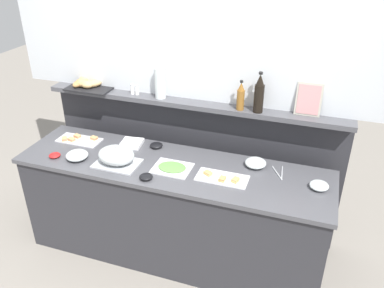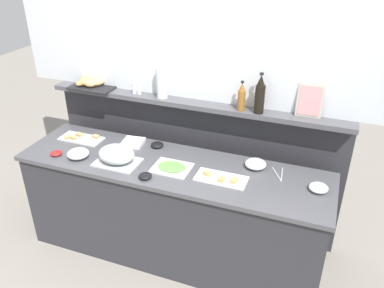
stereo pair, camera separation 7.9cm
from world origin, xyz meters
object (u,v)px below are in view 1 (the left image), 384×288
wine_bottle_dark (259,94)px  salt_shaker (132,89)px  sandwich_platter_front (222,178)px  pepper_shaker (137,90)px  condiment_bowl_red (146,177)px  condiment_bowl_teal (156,145)px  cold_cuts_platter (172,168)px  glass_bowl_large (319,186)px  bread_basket (87,84)px  glass_bowl_medium (256,163)px  water_carafe (160,83)px  vinegar_bottle_amber (241,97)px  glass_bowl_small (77,156)px  condiment_bowl_dark (55,155)px  napkin_stack (132,143)px  serving_tongs (280,173)px  framed_picture (309,100)px  serving_cloche (116,156)px

wine_bottle_dark → salt_shaker: bearing=178.5°
sandwich_platter_front → pepper_shaker: (-0.89, 0.49, 0.39)m
condiment_bowl_red → condiment_bowl_teal: size_ratio=0.93×
cold_cuts_platter → glass_bowl_large: bearing=4.8°
glass_bowl_large → bread_basket: size_ratio=0.33×
cold_cuts_platter → glass_bowl_medium: 0.63m
cold_cuts_platter → water_carafe: water_carafe is taller
condiment_bowl_red → bread_basket: bread_basket is taller
sandwich_platter_front → wine_bottle_dark: wine_bottle_dark is taller
vinegar_bottle_amber → glass_bowl_small: bearing=-154.2°
condiment_bowl_dark → napkin_stack: 0.62m
glass_bowl_medium → condiment_bowl_dark: size_ratio=1.77×
bread_basket → water_carafe: water_carafe is taller
glass_bowl_small → salt_shaker: size_ratio=1.99×
napkin_stack → wine_bottle_dark: bearing=11.8°
glass_bowl_large → serving_tongs: glass_bowl_large is taller
cold_cuts_platter → water_carafe: 0.73m
vinegar_bottle_amber → water_carafe: bearing=177.7°
condiment_bowl_dark → wine_bottle_dark: 1.67m
vinegar_bottle_amber → water_carafe: water_carafe is taller
glass_bowl_small → pepper_shaker: 0.74m
bread_basket → salt_shaker: bearing=-0.8°
vinegar_bottle_amber → salt_shaker: vinegar_bottle_amber is taller
glass_bowl_large → pepper_shaker: bearing=166.0°
glass_bowl_small → salt_shaker: (0.22, 0.59, 0.37)m
condiment_bowl_red → serving_tongs: (0.91, 0.38, -0.01)m
serving_tongs → bread_basket: (-1.76, 0.29, 0.39)m
sandwich_platter_front → salt_shaker: (-0.93, 0.49, 0.39)m
glass_bowl_large → glass_bowl_small: (-1.82, -0.20, 0.01)m
napkin_stack → framed_picture: (1.35, 0.27, 0.47)m
cold_cuts_platter → glass_bowl_medium: glass_bowl_medium is taller
glass_bowl_medium → condiment_bowl_red: 0.83m
glass_bowl_large → framed_picture: 0.65m
serving_tongs → pepper_shaker: bearing=167.3°
serving_tongs → framed_picture: framed_picture is taller
cold_cuts_platter → glass_bowl_large: size_ratio=2.16×
vinegar_bottle_amber → bread_basket: size_ratio=0.59×
glass_bowl_medium → vinegar_bottle_amber: vinegar_bottle_amber is taller
serving_cloche → glass_bowl_large: 1.50m
serving_cloche → wine_bottle_dark: wine_bottle_dark is taller
glass_bowl_large → salt_shaker: 1.69m
water_carafe → vinegar_bottle_amber: bearing=-2.3°
cold_cuts_platter → glass_bowl_large: (1.06, 0.09, 0.01)m
cold_cuts_platter → glass_bowl_small: (-0.76, -0.11, 0.02)m
condiment_bowl_teal → framed_picture: size_ratio=0.43×
pepper_shaker → bread_basket: pepper_shaker is taller
glass_bowl_medium → glass_bowl_small: bearing=-165.7°
sandwich_platter_front → salt_shaker: bearing=152.3°
vinegar_bottle_amber → cold_cuts_platter: bearing=-131.4°
cold_cuts_platter → condiment_bowl_teal: 0.37m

